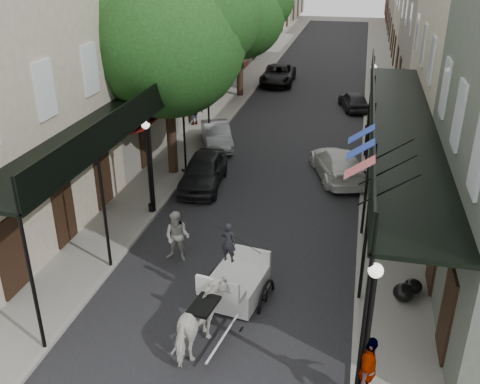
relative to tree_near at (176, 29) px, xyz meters
The scene contains 24 objects.
ground 12.78m from the tree_near, 67.59° to the right, with size 140.00×140.00×0.00m, color gray.
road 12.50m from the tree_near, 66.86° to the left, with size 8.00×90.00×0.01m, color black.
sidewalk_left 11.77m from the tree_near, 94.67° to the left, with size 2.20×90.00×0.12m, color gray.
sidewalk_right 14.91m from the tree_near, 46.88° to the left, with size 2.20×90.00×0.12m, color gray.
building_row_left 20.34m from the tree_near, 102.52° to the left, with size 5.00×80.00×10.50m, color #C3B69C.
building_row_right 23.63m from the tree_near, 57.15° to the left, with size 5.00×80.00×10.50m, color gray.
gallery_left 4.06m from the tree_near, 100.49° to the right, with size 2.20×18.05×4.88m.
gallery_right 9.84m from the tree_near, 19.59° to the right, with size 2.20×18.05×4.88m.
tree_near is the anchor object (origin of this frame).
tree_far 14.02m from the tree_near, 90.19° to the left, with size 6.45×6.00×8.61m.
lamppost_right_near 15.39m from the tree_near, 55.73° to the right, with size 0.32×0.32×3.71m.
lamppost_left 6.10m from the tree_near, 88.66° to the right, with size 0.32×0.32×3.71m.
lamppost_right_far 12.24m from the tree_near, 43.31° to the left, with size 0.32×0.32×3.71m.
horse 13.21m from the tree_near, 69.23° to the right, with size 0.94×2.06×1.74m, color silver.
carriage 11.08m from the tree_near, 61.20° to the right, with size 2.02×2.76×2.91m.
pedestrian_walking 9.36m from the tree_near, 72.98° to the right, with size 0.87×0.68×1.79m, color #B5B3AA.
pedestrian_sidewalk_left 8.88m from the tree_near, 102.88° to the left, with size 1.17×0.67×1.81m, color gray.
pedestrian_sidewalk_right 15.77m from the tree_near, 55.41° to the right, with size 1.05×0.44×1.79m, color gray.
car_left_near 6.05m from the tree_near, 41.49° to the right, with size 1.68×4.17×1.42m, color black.
car_left_mid 7.02m from the tree_near, 81.12° to the left, with size 1.33×3.80×1.25m, color #9D9CA2.
car_left_far 18.99m from the tree_near, 84.93° to the left, with size 2.32×5.03×1.40m, color black.
car_right_near 9.17m from the tree_near, ahead, with size 1.86×4.59×1.33m, color silver.
car_right_far 15.51m from the tree_near, 59.08° to the left, with size 1.42×3.53×1.20m, color black.
trash_bags 13.81m from the tree_near, 39.32° to the right, with size 0.89×1.04×0.53m.
Camera 1 is at (3.41, -11.57, 9.75)m, focal length 40.00 mm.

